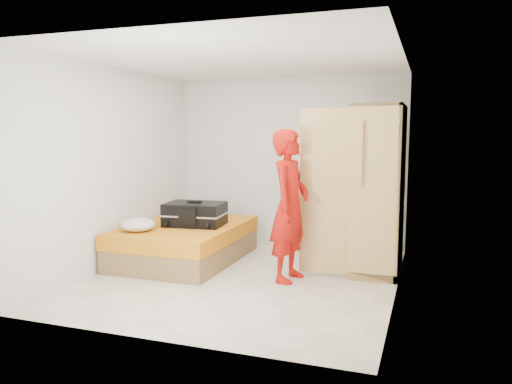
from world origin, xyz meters
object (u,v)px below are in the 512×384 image
(person, at_px, (290,206))
(wardrobe, at_px, (374,193))
(bed, at_px, (185,242))
(round_cushion, at_px, (138,225))
(suitcase, at_px, (195,214))

(person, bearing_deg, wardrobe, -42.68)
(wardrobe, bearing_deg, bed, -171.75)
(wardrobe, bearing_deg, person, -139.16)
(bed, distance_m, round_cushion, 0.78)
(person, distance_m, suitcase, 1.54)
(wardrobe, bearing_deg, round_cushion, -161.33)
(wardrobe, relative_size, suitcase, 2.47)
(suitcase, height_order, round_cushion, suitcase)
(suitcase, bearing_deg, round_cushion, -135.62)
(round_cushion, bearing_deg, bed, 59.40)
(bed, distance_m, suitcase, 0.43)
(wardrobe, relative_size, round_cushion, 4.74)
(person, height_order, suitcase, person)
(bed, xyz_separation_m, wardrobe, (2.50, 0.36, 0.75))
(bed, height_order, person, person)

